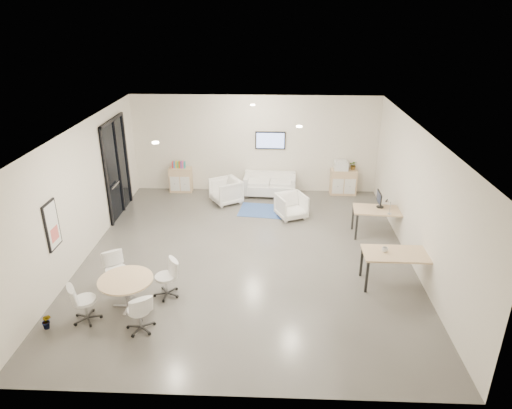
{
  "coord_description": "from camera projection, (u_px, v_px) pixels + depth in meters",
  "views": [
    {
      "loc": [
        0.62,
        -9.95,
        5.71
      ],
      "look_at": [
        0.2,
        0.4,
        1.23
      ],
      "focal_mm": 32.0,
      "sensor_mm": 36.0,
      "label": 1
    }
  ],
  "objects": [
    {
      "name": "ceiling_spots",
      "position": [
        240.0,
        123.0,
        10.92
      ],
      "size": [
        3.14,
        4.14,
        0.03
      ],
      "color": "#FFEAC6",
      "rests_on": "room_shell"
    },
    {
      "name": "blue_rug",
      "position": [
        265.0,
        211.0,
        13.94
      ],
      "size": [
        1.7,
        1.24,
        0.01
      ],
      "primitive_type": "cube",
      "rotation": [
        0.0,
        0.0,
        -0.12
      ],
      "color": "#2E458F",
      "rests_on": "room_shell"
    },
    {
      "name": "glass_door",
      "position": [
        117.0,
        165.0,
        13.27
      ],
      "size": [
        0.09,
        1.9,
        2.85
      ],
      "color": "black",
      "rests_on": "room_shell"
    },
    {
      "name": "monitor",
      "position": [
        379.0,
        199.0,
        12.23
      ],
      "size": [
        0.2,
        0.5,
        0.44
      ],
      "color": "black",
      "rests_on": "desk_rear"
    },
    {
      "name": "armchair_right",
      "position": [
        291.0,
        205.0,
        13.35
      ],
      "size": [
        1.0,
        0.98,
        0.8
      ],
      "primitive_type": "imported",
      "rotation": [
        0.0,
        0.0,
        0.42
      ],
      "color": "silver",
      "rests_on": "room_shell"
    },
    {
      "name": "books",
      "position": [
        179.0,
        165.0,
        15.07
      ],
      "size": [
        0.43,
        0.14,
        0.22
      ],
      "color": "red",
      "rests_on": "sideboard_left"
    },
    {
      "name": "sideboard_right",
      "position": [
        343.0,
        182.0,
        15.05
      ],
      "size": [
        0.85,
        0.41,
        0.85
      ],
      "color": "tan",
      "rests_on": "room_shell"
    },
    {
      "name": "printer",
      "position": [
        341.0,
        165.0,
        14.83
      ],
      "size": [
        0.46,
        0.39,
        0.32
      ],
      "rotation": [
        0.0,
        0.0,
        -0.04
      ],
      "color": "white",
      "rests_on": "sideboard_right"
    },
    {
      "name": "desk_front",
      "position": [
        398.0,
        256.0,
        9.96
      ],
      "size": [
        1.54,
        0.79,
        0.8
      ],
      "rotation": [
        0.0,
        0.0,
        -0.01
      ],
      "color": "tan",
      "rests_on": "room_shell"
    },
    {
      "name": "armchair_left",
      "position": [
        226.0,
        190.0,
        14.37
      ],
      "size": [
        1.1,
        1.12,
        0.86
      ],
      "primitive_type": "imported",
      "rotation": [
        0.0,
        0.0,
        -1.02
      ],
      "color": "silver",
      "rests_on": "room_shell"
    },
    {
      "name": "loveseat",
      "position": [
        270.0,
        185.0,
        15.0
      ],
      "size": [
        1.71,
        0.93,
        0.62
      ],
      "rotation": [
        0.0,
        0.0,
        -0.06
      ],
      "color": "silver",
      "rests_on": "room_shell"
    },
    {
      "name": "round_table",
      "position": [
        126.0,
        283.0,
        9.24
      ],
      "size": [
        1.11,
        1.11,
        0.67
      ],
      "color": "tan",
      "rests_on": "room_shell"
    },
    {
      "name": "meeting_chairs",
      "position": [
        127.0,
        290.0,
        9.31
      ],
      "size": [
        2.2,
        2.2,
        0.82
      ],
      "color": "white",
      "rests_on": "room_shell"
    },
    {
      "name": "plant_cabinet",
      "position": [
        354.0,
        166.0,
        14.85
      ],
      "size": [
        0.36,
        0.38,
        0.23
      ],
      "primitive_type": "imported",
      "rotation": [
        0.0,
        0.0,
        -0.38
      ],
      "color": "#3F7F3F",
      "rests_on": "sideboard_right"
    },
    {
      "name": "cup",
      "position": [
        385.0,
        249.0,
        9.95
      ],
      "size": [
        0.16,
        0.15,
        0.13
      ],
      "primitive_type": "imported",
      "rotation": [
        0.0,
        0.0,
        0.42
      ],
      "color": "white",
      "rests_on": "desk_front"
    },
    {
      "name": "room_shell",
      "position": [
        247.0,
        197.0,
        10.78
      ],
      "size": [
        9.6,
        10.6,
        4.8
      ],
      "color": "#514F4A",
      "rests_on": "ground"
    },
    {
      "name": "plant_floor",
      "position": [
        47.0,
        325.0,
        8.8
      ],
      "size": [
        0.19,
        0.34,
        0.15
      ],
      "primitive_type": "imported",
      "rotation": [
        0.0,
        0.0,
        0.03
      ],
      "color": "#3F7F3F",
      "rests_on": "room_shell"
    },
    {
      "name": "artwork",
      "position": [
        52.0,
        225.0,
        9.48
      ],
      "size": [
        0.05,
        0.54,
        1.04
      ],
      "color": "black",
      "rests_on": "room_shell"
    },
    {
      "name": "wall_tv",
      "position": [
        270.0,
        140.0,
        14.79
      ],
      "size": [
        0.98,
        0.06,
        0.58
      ],
      "color": "black",
      "rests_on": "room_shell"
    },
    {
      "name": "sideboard_left",
      "position": [
        181.0,
        180.0,
        15.27
      ],
      "size": [
        0.74,
        0.38,
        0.83
      ],
      "color": "tan",
      "rests_on": "room_shell"
    },
    {
      "name": "desk_rear",
      "position": [
        381.0,
        212.0,
        12.21
      ],
      "size": [
        1.51,
        0.86,
        0.75
      ],
      "rotation": [
        0.0,
        0.0,
        -0.1
      ],
      "color": "tan",
      "rests_on": "room_shell"
    }
  ]
}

